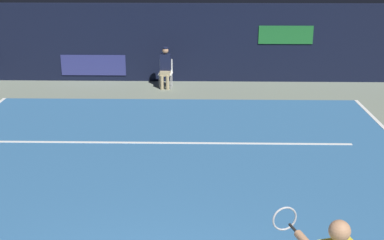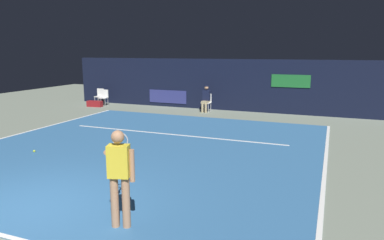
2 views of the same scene
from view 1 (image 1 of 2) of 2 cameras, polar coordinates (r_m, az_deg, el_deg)
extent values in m
plane|color=gray|center=(10.04, -2.91, -6.69)|extent=(33.47, 33.47, 0.00)
cube|color=#336699|center=(10.04, -2.91, -6.66)|extent=(10.66, 11.28, 0.01)
cube|color=white|center=(11.84, -2.25, -2.57)|extent=(8.31, 0.10, 0.01)
cube|color=black|center=(17.39, -1.12, 8.63)|extent=(17.24, 0.30, 2.60)
cube|color=navy|center=(17.76, -10.96, 6.04)|extent=(2.20, 0.04, 0.70)
cube|color=#1E6B2D|center=(17.39, 10.43, 9.33)|extent=(1.80, 0.04, 0.60)
sphere|color=tan|center=(5.37, 16.16, -11.80)|extent=(0.22, 0.22, 0.22)
cylinder|color=black|center=(5.80, 11.51, -12.07)|extent=(0.12, 0.30, 0.03)
torus|color=#B2B2B7|center=(6.01, 10.31, -10.80)|extent=(0.30, 0.11, 0.30)
cube|color=white|center=(16.62, -2.97, 5.19)|extent=(0.46, 0.42, 0.04)
cube|color=white|center=(16.76, -2.90, 6.11)|extent=(0.42, 0.05, 0.42)
cylinder|color=#B2B2B7|center=(16.53, -3.67, 4.29)|extent=(0.03, 0.03, 0.46)
cylinder|color=#B2B2B7|center=(16.49, -2.38, 4.27)|extent=(0.03, 0.03, 0.46)
cylinder|color=#B2B2B7|center=(16.86, -3.52, 4.57)|extent=(0.03, 0.03, 0.46)
cylinder|color=#B2B2B7|center=(16.82, -2.26, 4.55)|extent=(0.03, 0.03, 0.46)
cube|color=tan|center=(16.53, -3.01, 5.26)|extent=(0.34, 0.42, 0.14)
cylinder|color=tan|center=(16.43, -3.38, 4.21)|extent=(0.11, 0.11, 0.46)
cylinder|color=tan|center=(16.41, -2.75, 4.20)|extent=(0.11, 0.11, 0.46)
cube|color=#141933|center=(16.58, -2.98, 6.47)|extent=(0.35, 0.24, 0.52)
sphere|color=tan|center=(16.50, -3.00, 7.76)|extent=(0.20, 0.20, 0.20)
cylinder|color=#141933|center=(16.49, -3.00, 8.07)|extent=(0.19, 0.19, 0.04)
camera|label=2|loc=(4.79, 90.49, -15.90)|focal=33.10mm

